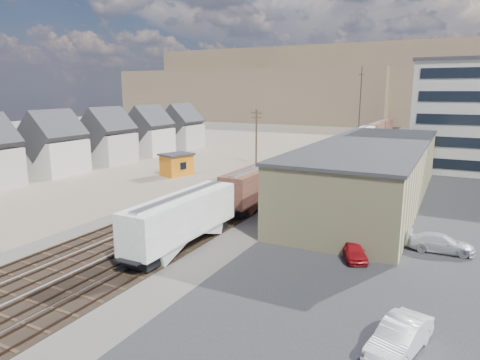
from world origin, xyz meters
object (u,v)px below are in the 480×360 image
at_px(parked_car_white, 399,338).
at_px(parked_car_blue, 431,160).
at_px(freight_train, 340,146).
at_px(parked_car_silver, 441,244).
at_px(maintenance_shed, 177,164).
at_px(parked_car_red, 353,251).
at_px(utility_pole_north, 256,136).

xyz_separation_m(parked_car_white, parked_car_blue, (-2.55, 64.95, -0.17)).
height_order(freight_train, parked_car_silver, freight_train).
height_order(maintenance_shed, parked_car_red, maintenance_shed).
height_order(parked_car_red, parked_car_blue, parked_car_red).
height_order(utility_pole_north, maintenance_shed, utility_pole_north).
xyz_separation_m(parked_car_white, parked_car_silver, (1.28, 16.58, -0.10)).
xyz_separation_m(utility_pole_north, maintenance_shed, (-7.02, -15.02, -3.48)).
height_order(parked_car_white, parked_car_blue, parked_car_white).
xyz_separation_m(freight_train, parked_car_blue, (16.20, 4.27, -2.11)).
bearing_deg(parked_car_red, parked_car_silver, 12.07).
bearing_deg(parked_car_silver, maintenance_shed, 63.05).
xyz_separation_m(parked_car_silver, parked_car_blue, (-3.82, 48.37, -0.07)).
relative_size(freight_train, parked_car_blue, 24.23).
bearing_deg(utility_pole_north, parked_car_silver, -44.86).
distance_m(parked_car_white, parked_car_blue, 65.00).
height_order(freight_train, parked_car_blue, freight_train).
bearing_deg(maintenance_shed, freight_train, 54.37).
bearing_deg(parked_car_silver, parked_car_red, 124.75).
height_order(maintenance_shed, parked_car_blue, maintenance_shed).
distance_m(maintenance_shed, parked_car_white, 50.87).
bearing_deg(parked_car_blue, parked_car_white, -151.39).
relative_size(parked_car_red, parked_car_blue, 0.84).
relative_size(parked_car_red, parked_car_white, 0.79).
xyz_separation_m(freight_train, parked_car_red, (13.76, -49.01, -2.09)).
bearing_deg(freight_train, utility_pole_north, -135.88).
distance_m(freight_train, maintenance_shed, 33.17).
relative_size(maintenance_shed, parked_car_blue, 1.17).
bearing_deg(maintenance_shed, parked_car_white, -41.55).
bearing_deg(parked_car_blue, utility_pole_north, 145.98).
distance_m(parked_car_white, parked_car_silver, 16.63).
distance_m(utility_pole_north, parked_car_blue, 33.11).
distance_m(parked_car_red, parked_car_white, 12.69).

